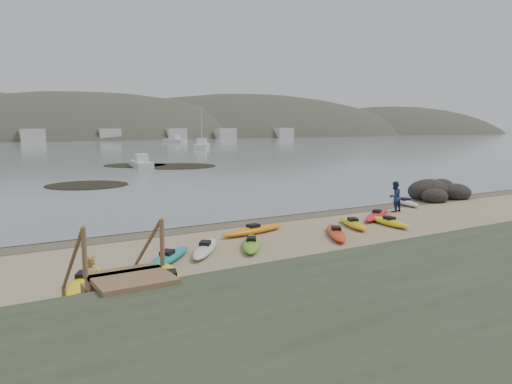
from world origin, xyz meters
TOP-DOWN VIEW (x-y plane):
  - ground at (0.00, 0.00)m, footprint 600.00×600.00m
  - wet_sand at (0.00, -0.30)m, footprint 60.00×60.00m
  - stairs at (-11.00, -11.62)m, footprint 1.50×2.70m
  - kayaks at (-1.12, -4.79)m, footprint 23.08×10.74m
  - person_west at (-11.00, -9.79)m, footprint 0.76×0.76m
  - person_east at (8.21, -2.23)m, footprint 0.95×0.78m
  - rock_cluster at (15.04, 0.17)m, footprint 5.11×3.73m
  - kelp_mats at (5.43, 32.87)m, footprint 22.48×26.04m
  - moored_boats at (8.31, 81.01)m, footprint 83.82×89.90m
  - far_hills at (39.38, 193.97)m, footprint 550.00×135.00m
  - far_town at (6.00, 145.00)m, footprint 199.00×5.00m

SIDE VIEW (x-z plane):
  - far_hills at x=39.38m, z-range -55.93..24.07m
  - ground at x=0.00m, z-range 0.00..0.00m
  - wet_sand at x=0.00m, z-range 0.00..0.00m
  - kelp_mats at x=5.43m, z-range 0.01..0.05m
  - kayaks at x=-1.12m, z-range 0.00..0.34m
  - rock_cluster at x=15.04m, z-range -0.60..1.04m
  - moored_boats at x=8.31m, z-range -0.04..1.20m
  - person_west at x=-11.00m, z-range 0.00..1.78m
  - person_east at x=8.21m, z-range 0.00..1.81m
  - stairs at x=-11.00m, z-range 0.00..2.10m
  - far_town at x=6.00m, z-range 0.00..4.00m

